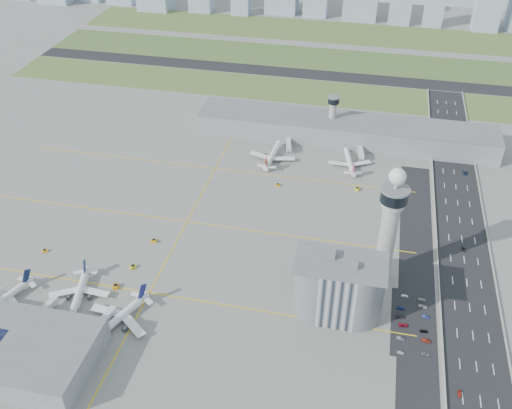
% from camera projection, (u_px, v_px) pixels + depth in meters
% --- Properties ---
extents(ground, '(1000.00, 1000.00, 0.00)m').
position_uv_depth(ground, '(242.00, 265.00, 300.28)').
color(ground, gray).
extents(grass_strip_0, '(480.00, 50.00, 0.08)m').
position_uv_depth(grass_strip_0, '(282.00, 89.00, 482.69)').
color(grass_strip_0, '#4B632F').
rests_on(grass_strip_0, ground).
extents(grass_strip_1, '(480.00, 60.00, 0.08)m').
position_uv_depth(grass_strip_1, '(296.00, 57.00, 542.32)').
color(grass_strip_1, '#405427').
rests_on(grass_strip_1, ground).
extents(grass_strip_2, '(480.00, 70.00, 0.08)m').
position_uv_depth(grass_strip_2, '(308.00, 30.00, 605.93)').
color(grass_strip_2, '#526831').
rests_on(grass_strip_2, ground).
extents(runway, '(480.00, 22.00, 0.10)m').
position_uv_depth(runway, '(289.00, 72.00, 512.09)').
color(runway, black).
rests_on(runway, ground).
extents(highway, '(28.00, 500.00, 0.10)m').
position_uv_depth(highway, '(469.00, 299.00, 279.92)').
color(highway, black).
rests_on(highway, ground).
extents(barrier_left, '(0.60, 500.00, 1.20)m').
position_uv_depth(barrier_left, '(440.00, 294.00, 282.07)').
color(barrier_left, '#9E9E99').
rests_on(barrier_left, ground).
extents(barrier_right, '(0.60, 500.00, 1.20)m').
position_uv_depth(barrier_right, '(499.00, 303.00, 277.12)').
color(barrier_right, '#9E9E99').
rests_on(barrier_right, ground).
extents(landside_road, '(18.00, 260.00, 0.08)m').
position_uv_depth(landside_road, '(417.00, 305.00, 276.39)').
color(landside_road, black).
rests_on(landside_road, ground).
extents(parking_lot, '(20.00, 44.00, 0.10)m').
position_uv_depth(parking_lot, '(413.00, 323.00, 267.20)').
color(parking_lot, black).
rests_on(parking_lot, ground).
extents(taxiway_line_h_0, '(260.00, 0.60, 0.01)m').
position_uv_depth(taxiway_line_h_0, '(149.00, 293.00, 283.49)').
color(taxiway_line_h_0, yellow).
rests_on(taxiway_line_h_0, ground).
extents(taxiway_line_h_1, '(260.00, 0.60, 0.01)m').
position_uv_depth(taxiway_line_h_1, '(187.00, 222.00, 331.20)').
color(taxiway_line_h_1, yellow).
rests_on(taxiway_line_h_1, ground).
extents(taxiway_line_h_2, '(260.00, 0.60, 0.01)m').
position_uv_depth(taxiway_line_h_2, '(215.00, 169.00, 378.90)').
color(taxiway_line_h_2, yellow).
rests_on(taxiway_line_h_2, ground).
extents(taxiway_line_v, '(0.60, 260.00, 0.01)m').
position_uv_depth(taxiway_line_v, '(187.00, 222.00, 331.20)').
color(taxiway_line_v, yellow).
rests_on(taxiway_line_v, ground).
extents(control_tower, '(14.00, 14.00, 64.50)m').
position_uv_depth(control_tower, '(390.00, 221.00, 273.58)').
color(control_tower, '#ADAAA5').
rests_on(control_tower, ground).
extents(secondary_tower, '(8.60, 8.60, 31.90)m').
position_uv_depth(secondary_tower, '(333.00, 114.00, 403.33)').
color(secondary_tower, '#ADAAA5').
rests_on(secondary_tower, ground).
extents(admin_building, '(42.00, 24.00, 33.50)m').
position_uv_depth(admin_building, '(338.00, 287.00, 264.72)').
color(admin_building, '#B2B2B7').
rests_on(admin_building, ground).
extents(terminal_pier, '(210.00, 32.00, 15.80)m').
position_uv_depth(terminal_pier, '(345.00, 130.00, 406.30)').
color(terminal_pier, gray).
rests_on(terminal_pier, ground).
extents(airplane_near_a, '(41.36, 44.59, 10.14)m').
position_uv_depth(airplane_near_a, '(0.00, 297.00, 273.77)').
color(airplane_near_a, white).
rests_on(airplane_near_a, ground).
extents(airplane_near_b, '(37.81, 41.71, 9.95)m').
position_uv_depth(airplane_near_b, '(78.00, 290.00, 277.88)').
color(airplane_near_b, white).
rests_on(airplane_near_b, ground).
extents(airplane_near_c, '(45.30, 48.58, 10.94)m').
position_uv_depth(airplane_near_c, '(117.00, 316.00, 263.52)').
color(airplane_near_c, white).
rests_on(airplane_near_c, ground).
extents(airplane_far_a, '(33.97, 39.27, 10.50)m').
position_uv_depth(airplane_far_a, '(272.00, 152.00, 386.09)').
color(airplane_far_a, white).
rests_on(airplane_far_a, ground).
extents(airplane_far_b, '(36.39, 40.15, 9.58)m').
position_uv_depth(airplane_far_b, '(350.00, 159.00, 379.79)').
color(airplane_far_b, white).
rests_on(airplane_far_b, ground).
extents(jet_bridge_near_1, '(5.39, 14.31, 5.70)m').
position_uv_depth(jet_bridge_near_1, '(37.00, 320.00, 264.79)').
color(jet_bridge_near_1, silver).
rests_on(jet_bridge_near_1, ground).
extents(jet_bridge_near_2, '(5.39, 14.31, 5.70)m').
position_uv_depth(jet_bridge_near_2, '(97.00, 331.00, 259.49)').
color(jet_bridge_near_2, silver).
rests_on(jet_bridge_near_2, ground).
extents(jet_bridge_far_0, '(5.39, 14.31, 5.70)m').
position_uv_depth(jet_bridge_far_0, '(288.00, 141.00, 403.22)').
color(jet_bridge_far_0, silver).
rests_on(jet_bridge_far_0, ground).
extents(jet_bridge_far_1, '(5.39, 14.31, 5.70)m').
position_uv_depth(jet_bridge_far_1, '(360.00, 149.00, 394.38)').
color(jet_bridge_far_1, silver).
rests_on(jet_bridge_far_1, ground).
extents(tug_0, '(3.62, 3.37, 1.73)m').
position_uv_depth(tug_0, '(45.00, 251.00, 308.62)').
color(tug_0, '#FDA01D').
rests_on(tug_0, ground).
extents(tug_1, '(3.40, 4.19, 2.12)m').
position_uv_depth(tug_1, '(116.00, 286.00, 285.89)').
color(tug_1, orange).
rests_on(tug_1, ground).
extents(tug_2, '(3.96, 4.04, 1.95)m').
position_uv_depth(tug_2, '(133.00, 266.00, 298.03)').
color(tug_2, gold).
rests_on(tug_2, ground).
extents(tug_3, '(3.35, 2.46, 1.84)m').
position_uv_depth(tug_3, '(154.00, 240.00, 315.65)').
color(tug_3, orange).
rests_on(tug_3, ground).
extents(tug_4, '(2.85, 2.06, 1.59)m').
position_uv_depth(tug_4, '(278.00, 185.00, 361.50)').
color(tug_4, '#CC9109').
rests_on(tug_4, ground).
extents(tug_5, '(2.81, 3.69, 1.96)m').
position_uv_depth(tug_5, '(357.00, 189.00, 357.57)').
color(tug_5, yellow).
rests_on(tug_5, ground).
extents(car_lot_0, '(3.37, 1.71, 1.10)m').
position_uv_depth(car_lot_0, '(401.00, 353.00, 252.13)').
color(car_lot_0, silver).
rests_on(car_lot_0, ground).
extents(car_lot_1, '(3.77, 1.51, 1.22)m').
position_uv_depth(car_lot_1, '(401.00, 338.00, 258.76)').
color(car_lot_1, slate).
rests_on(car_lot_1, ground).
extents(car_lot_2, '(4.62, 2.47, 1.24)m').
position_uv_depth(car_lot_2, '(403.00, 325.00, 265.30)').
color(car_lot_2, maroon).
rests_on(car_lot_2, ground).
extents(car_lot_3, '(4.23, 2.19, 1.17)m').
position_uv_depth(car_lot_3, '(401.00, 317.00, 269.68)').
color(car_lot_3, '#2B2B2D').
rests_on(car_lot_3, ground).
extents(car_lot_4, '(3.83, 1.84, 1.26)m').
position_uv_depth(car_lot_4, '(401.00, 308.00, 274.14)').
color(car_lot_4, navy).
rests_on(car_lot_4, ground).
extents(car_lot_5, '(3.38, 1.41, 1.09)m').
position_uv_depth(car_lot_5, '(405.00, 296.00, 280.93)').
color(car_lot_5, silver).
rests_on(car_lot_5, ground).
extents(car_lot_6, '(4.10, 2.20, 1.10)m').
position_uv_depth(car_lot_6, '(426.00, 354.00, 251.45)').
color(car_lot_6, gray).
rests_on(car_lot_6, ground).
extents(car_lot_7, '(4.49, 2.18, 1.26)m').
position_uv_depth(car_lot_7, '(426.00, 341.00, 257.67)').
color(car_lot_7, '#B43123').
rests_on(car_lot_7, ground).
extents(car_lot_8, '(3.62, 1.73, 1.19)m').
position_uv_depth(car_lot_8, '(424.00, 331.00, 262.27)').
color(car_lot_8, black).
rests_on(car_lot_8, ground).
extents(car_lot_9, '(3.59, 1.49, 1.16)m').
position_uv_depth(car_lot_9, '(426.00, 317.00, 269.49)').
color(car_lot_9, navy).
rests_on(car_lot_9, ground).
extents(car_lot_10, '(4.50, 2.60, 1.18)m').
position_uv_depth(car_lot_10, '(423.00, 306.00, 275.02)').
color(car_lot_10, silver).
rests_on(car_lot_10, ground).
extents(car_lot_11, '(4.00, 1.81, 1.14)m').
position_uv_depth(car_lot_11, '(422.00, 300.00, 278.78)').
color(car_lot_11, '#9B9B9B').
rests_on(car_lot_11, ground).
extents(car_hw_0, '(1.57, 3.60, 1.21)m').
position_uv_depth(car_hw_0, '(460.00, 394.00, 234.68)').
color(car_hw_0, '#A7271B').
rests_on(car_hw_0, ground).
extents(car_hw_1, '(1.73, 3.74, 1.19)m').
position_uv_depth(car_hw_1, '(464.00, 249.00, 310.14)').
color(car_hw_1, black).
rests_on(car_hw_1, ground).
extents(car_hw_2, '(2.87, 4.98, 1.31)m').
position_uv_depth(car_hw_2, '(465.00, 173.00, 373.14)').
color(car_hw_2, navy).
rests_on(car_hw_2, ground).
extents(car_hw_4, '(1.77, 3.50, 1.14)m').
position_uv_depth(car_hw_4, '(441.00, 127.00, 425.77)').
color(car_hw_4, gray).
rests_on(car_hw_4, ground).
extents(skyline_bldg_10, '(23.01, 18.41, 27.75)m').
position_uv_depth(skyline_bldg_10, '(400.00, 11.00, 616.14)').
color(skyline_bldg_10, '#9EADC1').
rests_on(skyline_bldg_10, ground).
extents(skyline_bldg_11, '(20.22, 16.18, 38.97)m').
position_uv_depth(skyline_bldg_11, '(434.00, 8.00, 606.43)').
color(skyline_bldg_11, '#9EADC1').
rests_on(skyline_bldg_11, ground).
extents(skyline_bldg_12, '(26.14, 20.92, 46.89)m').
position_uv_depth(skyline_bldg_12, '(488.00, 8.00, 592.97)').
color(skyline_bldg_12, '#9EADC1').
rests_on(skyline_bldg_12, ground).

